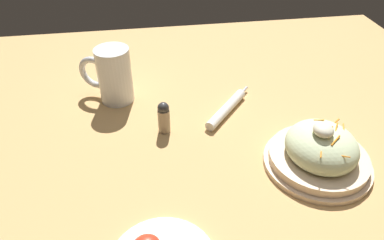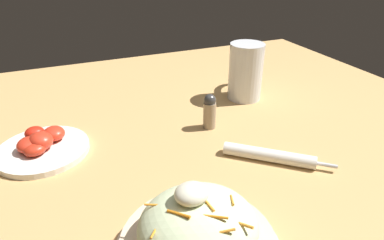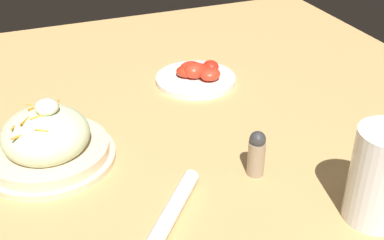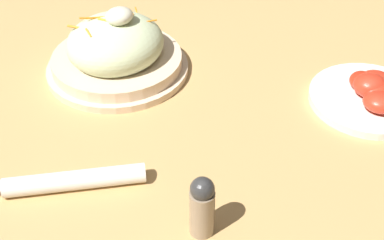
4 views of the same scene
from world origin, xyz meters
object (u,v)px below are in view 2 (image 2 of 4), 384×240
at_px(napkin_roll, 270,155).
at_px(salad_plate, 198,235).
at_px(beer_mug, 245,74).
at_px(tomato_plate, 41,145).
at_px(salt_shaker, 210,111).

bearing_deg(napkin_roll, salad_plate, -145.63).
height_order(salad_plate, beer_mug, beer_mug).
bearing_deg(tomato_plate, salad_plate, -61.93).
relative_size(salad_plate, salt_shaker, 2.79).
distance_m(napkin_roll, salt_shaker, 0.17).
bearing_deg(salad_plate, napkin_roll, 34.37).
bearing_deg(salad_plate, beer_mug, 52.76).
height_order(tomato_plate, salt_shaker, salt_shaker).
bearing_deg(tomato_plate, salt_shaker, -6.16).
bearing_deg(salad_plate, salt_shaker, 61.97).
bearing_deg(beer_mug, tomato_plate, -171.34).
xyz_separation_m(beer_mug, salt_shaker, (-0.16, -0.11, -0.02)).
relative_size(beer_mug, salt_shaker, 1.81).
distance_m(beer_mug, salt_shaker, 0.19).
relative_size(salad_plate, tomato_plate, 1.27).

